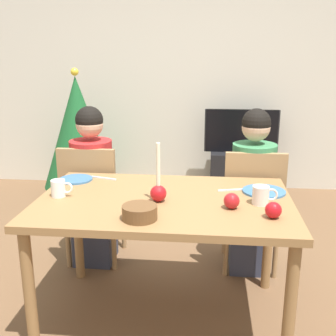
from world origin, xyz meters
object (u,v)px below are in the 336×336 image
object	(u,v)px
dining_table	(164,213)
chair_left	(92,198)
candle_centerpiece	(158,190)
apple_by_left_plate	(273,210)
person_right_child	(252,194)
plate_left	(76,179)
mug_left	(59,188)
apple_near_candle	(232,201)
person_left_child	(93,189)
plate_right	(264,191)
christmas_tree	(78,132)
bowl_walnuts	(140,212)
tv_stand	(239,173)
tv	(241,131)
chair_right	(252,204)
mug_right	(261,195)

from	to	relation	value
dining_table	chair_left	bearing A→B (deg)	134.41
candle_centerpiece	apple_by_left_plate	xyz separation A→B (m)	(0.59, -0.17, -0.03)
person_right_child	candle_centerpiece	xyz separation A→B (m)	(-0.57, -0.68, 0.25)
plate_left	dining_table	bearing A→B (deg)	-25.35
mug_left	apple_near_candle	world-z (taller)	mug_left
plate_left	mug_left	world-z (taller)	mug_left
person_left_child	plate_right	distance (m)	1.26
christmas_tree	bowl_walnuts	xyz separation A→B (m)	(1.05, -2.32, 0.07)
christmas_tree	bowl_walnuts	distance (m)	2.54
apple_near_candle	christmas_tree	bearing A→B (deg)	125.15
dining_table	tv_stand	bearing A→B (deg)	75.89
apple_by_left_plate	person_right_child	bearing A→B (deg)	90.73
tv_stand	tv	xyz separation A→B (m)	(0.00, 0.00, 0.47)
chair_right	tv_stand	size ratio (longest dim) A/B	1.41
christmas_tree	plate_right	world-z (taller)	christmas_tree
tv_stand	plate_right	bearing A→B (deg)	-90.47
dining_table	christmas_tree	world-z (taller)	christmas_tree
person_left_child	apple_near_candle	distance (m)	1.24
mug_right	dining_table	bearing A→B (deg)	176.58
christmas_tree	plate_left	world-z (taller)	christmas_tree
candle_centerpiece	mug_left	world-z (taller)	candle_centerpiece
chair_right	tv	bearing A→B (deg)	88.96
person_left_child	christmas_tree	size ratio (longest dim) A/B	0.85
chair_right	mug_left	xyz separation A→B (m)	(-1.14, -0.63, 0.29)
dining_table	apple_near_candle	distance (m)	0.40
dining_table	christmas_tree	size ratio (longest dim) A/B	1.02
dining_table	mug_right	world-z (taller)	mug_right
chair_left	person_right_child	world-z (taller)	person_right_child
person_left_child	plate_right	world-z (taller)	person_left_child
person_right_child	christmas_tree	world-z (taller)	christmas_tree
bowl_walnuts	apple_by_left_plate	distance (m)	0.65
chair_right	bowl_walnuts	distance (m)	1.14
dining_table	tv	xyz separation A→B (m)	(0.58, 2.30, 0.04)
chair_left	apple_near_candle	size ratio (longest dim) A/B	10.87
plate_right	mug_right	bearing A→B (deg)	-101.31
chair_right	plate_left	xyz separation A→B (m)	(-1.14, -0.33, 0.24)
person_left_child	plate_left	xyz separation A→B (m)	(0.00, -0.36, 0.19)
chair_left	tv	size ratio (longest dim) A/B	1.14
person_left_child	mug_right	bearing A→B (deg)	-31.01
chair_left	apple_by_left_plate	bearing A→B (deg)	-35.58
tv	bowl_walnuts	world-z (taller)	tv
tv_stand	plate_right	size ratio (longest dim) A/B	2.59
dining_table	mug_left	distance (m)	0.60
chair_left	bowl_walnuts	world-z (taller)	chair_left
candle_centerpiece	mug_left	xyz separation A→B (m)	(-0.56, 0.02, -0.02)
person_left_child	tv_stand	distance (m)	2.06
tv_stand	apple_by_left_plate	distance (m)	2.58
tv_stand	plate_left	size ratio (longest dim) A/B	3.08
mug_left	mug_right	bearing A→B (deg)	-0.43
plate_right	apple_by_left_plate	size ratio (longest dim) A/B	3.03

